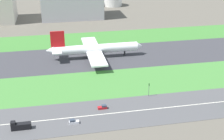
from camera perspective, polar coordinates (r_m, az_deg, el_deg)
name	(u,v)px	position (r m, az deg, el deg)	size (l,w,h in m)	color
ground_plane	(105,57)	(216.62, -1.31, 2.36)	(800.00, 800.00, 0.00)	#5B564C
runway	(105,57)	(216.60, -1.31, 2.37)	(280.00, 46.00, 0.10)	#38383D
grass_median_north	(96,39)	(254.80, -2.94, 5.62)	(280.00, 36.00, 0.10)	#3D7A33
grass_median_south	(118,82)	(179.65, 1.00, -2.24)	(280.00, 36.00, 0.10)	#427F38
highway	(132,111)	(152.25, 3.59, -7.36)	(280.00, 28.00, 0.10)	#4C4C4F
highway_centerline	(132,111)	(152.22, 3.59, -7.35)	(266.00, 0.50, 0.01)	silver
airliner	(94,49)	(213.37, -3.29, 3.77)	(65.00, 56.00, 19.70)	white
car_1	(74,122)	(143.65, -6.88, -9.15)	(4.40, 1.80, 2.00)	silver
car_0	(103,107)	(153.57, -1.65, -6.65)	(4.40, 1.80, 2.00)	#B2191E
truck_1	(20,126)	(143.93, -16.03, -9.58)	(8.40, 2.50, 4.00)	black
traffic_light	(149,89)	(164.28, 6.61, -3.35)	(0.36, 0.50, 7.20)	#4C4C51
fuel_tank_centre	(113,0)	(372.18, 0.10, 12.47)	(21.02, 21.02, 14.10)	silver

